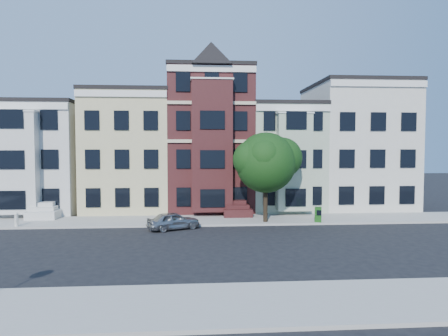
{
  "coord_description": "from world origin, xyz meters",
  "views": [
    {
      "loc": [
        -1.33,
        -21.49,
        5.53
      ],
      "look_at": [
        0.51,
        3.78,
        4.2
      ],
      "focal_mm": 32.0,
      "sensor_mm": 36.0,
      "label": 1
    }
  ],
  "objects": [
    {
      "name": "near_sidewalk",
      "position": [
        0.0,
        -8.0,
        0.07
      ],
      "size": [
        60.0,
        4.0,
        0.15
      ],
      "primitive_type": "cube",
      "color": "#9E9B93",
      "rests_on": "ground"
    },
    {
      "name": "parked_car",
      "position": [
        -2.79,
        5.2,
        0.6
      ],
      "size": [
        3.78,
        2.73,
        1.2
      ],
      "primitive_type": "imported",
      "rotation": [
        0.0,
        0.0,
        2.0
      ],
      "color": "#999A9F",
      "rests_on": "ground"
    },
    {
      "name": "house_brown",
      "position": [
        0.0,
        14.5,
        6.0
      ],
      "size": [
        7.0,
        9.0,
        12.0
      ],
      "primitive_type": "cube",
      "color": "#3A1616",
      "rests_on": "ground"
    },
    {
      "name": "far_sidewalk",
      "position": [
        0.0,
        8.0,
        0.07
      ],
      "size": [
        60.0,
        4.0,
        0.15
      ],
      "primitive_type": "cube",
      "color": "#9E9B93",
      "rests_on": "ground"
    },
    {
      "name": "street_tree",
      "position": [
        3.72,
        6.74,
        4.12
      ],
      "size": [
        8.84,
        8.84,
        7.95
      ],
      "primitive_type": null,
      "rotation": [
        0.0,
        0.0,
        0.37
      ],
      "color": "#184511",
      "rests_on": "far_sidewalk"
    },
    {
      "name": "ground",
      "position": [
        0.0,
        0.0,
        0.0
      ],
      "size": [
        120.0,
        120.0,
        0.0
      ],
      "primitive_type": "plane",
      "color": "black"
    },
    {
      "name": "house_cream",
      "position": [
        13.5,
        14.5,
        5.5
      ],
      "size": [
        8.0,
        9.0,
        11.0
      ],
      "primitive_type": "cube",
      "color": "beige",
      "rests_on": "ground"
    },
    {
      "name": "newspaper_box",
      "position": [
        7.48,
        6.38,
        0.69
      ],
      "size": [
        0.59,
        0.55,
        1.08
      ],
      "primitive_type": "cube",
      "rotation": [
        0.0,
        0.0,
        -0.3
      ],
      "color": "#1A5316",
      "rests_on": "far_sidewalk"
    },
    {
      "name": "house_yellow",
      "position": [
        -7.0,
        14.5,
        5.0
      ],
      "size": [
        7.0,
        9.0,
        10.0
      ],
      "primitive_type": "cube",
      "color": "beige",
      "rests_on": "ground"
    },
    {
      "name": "fire_hydrant",
      "position": [
        -13.45,
        6.3,
        0.53
      ],
      "size": [
        0.3,
        0.3,
        0.76
      ],
      "primitive_type": "cylinder",
      "rotation": [
        0.0,
        0.0,
        -0.14
      ],
      "color": "silver",
      "rests_on": "far_sidewalk"
    },
    {
      "name": "house_green",
      "position": [
        6.5,
        14.5,
        4.5
      ],
      "size": [
        6.0,
        9.0,
        9.0
      ],
      "primitive_type": "cube",
      "color": "#A6B599",
      "rests_on": "ground"
    },
    {
      "name": "house_white",
      "position": [
        -15.0,
        14.5,
        4.5
      ],
      "size": [
        8.0,
        9.0,
        9.0
      ],
      "primitive_type": "cube",
      "color": "silver",
      "rests_on": "ground"
    }
  ]
}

